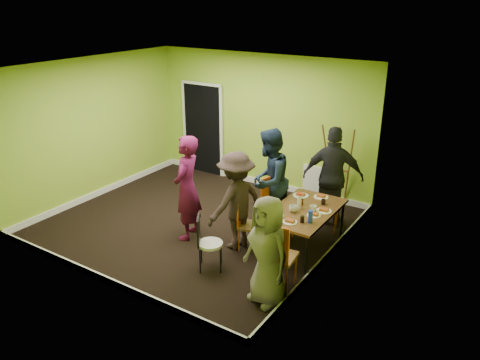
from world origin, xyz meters
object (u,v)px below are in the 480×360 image
object	(u,v)px
chair_left_near	(246,221)
person_standing	(187,188)
chair_back_end	(330,191)
chair_front_end	(277,253)
person_front_end	(268,251)
blue_bottle	(310,217)
dining_table	(304,213)
orange_bottle	(301,203)
chair_left_far	(275,204)
person_back_end	(333,177)
easel	(337,168)
person_left_near	(236,201)
thermos	(299,202)
person_left_far	(269,181)
chair_bentwood	(206,240)

from	to	relation	value
chair_left_near	person_standing	bearing A→B (deg)	-96.34
chair_back_end	chair_front_end	bearing A→B (deg)	79.34
person_standing	person_front_end	bearing A→B (deg)	51.34
blue_bottle	person_front_end	world-z (taller)	person_front_end
dining_table	person_front_end	size ratio (longest dim) A/B	0.99
orange_bottle	person_front_end	distance (m)	1.58
chair_left_far	person_front_end	bearing A→B (deg)	41.11
dining_table	person_back_end	size ratio (longest dim) A/B	0.84
orange_bottle	easel	bearing A→B (deg)	93.75
person_left_near	chair_front_end	bearing A→B (deg)	72.94
dining_table	orange_bottle	xyz separation A→B (m)	(-0.11, 0.12, 0.09)
thermos	person_back_end	xyz separation A→B (m)	(0.05, 1.23, 0.04)
chair_back_end	orange_bottle	xyz separation A→B (m)	(-0.09, -0.98, 0.13)
easel	person_front_end	bearing A→B (deg)	-83.33
chair_left_far	easel	bearing A→B (deg)	-179.18
person_left_far	person_left_near	world-z (taller)	person_left_far
chair_bentwood	easel	world-z (taller)	easel
thermos	blue_bottle	bearing A→B (deg)	-45.04
chair_left_far	person_left_far	bearing A→B (deg)	-107.96
orange_bottle	person_left_near	world-z (taller)	person_left_near
chair_left_near	person_front_end	size ratio (longest dim) A/B	0.57
chair_back_end	person_left_near	size ratio (longest dim) A/B	0.57
chair_left_near	thermos	xyz separation A→B (m)	(0.74, 0.37, 0.37)
chair_left_near	easel	world-z (taller)	easel
dining_table	easel	bearing A→B (deg)	96.78
blue_bottle	person_back_end	xyz separation A→B (m)	(-0.30, 1.58, 0.05)
orange_bottle	person_left_far	world-z (taller)	person_left_far
thermos	orange_bottle	distance (m)	0.15
chair_left_far	person_front_end	size ratio (longest dim) A/B	0.69
chair_front_end	person_left_far	distance (m)	1.87
person_front_end	thermos	bearing A→B (deg)	119.21
easel	person_left_far	bearing A→B (deg)	-112.02
dining_table	person_standing	xyz separation A→B (m)	(-1.86, -0.57, 0.20)
chair_back_end	person_standing	world-z (taller)	person_standing
orange_bottle	person_left_near	size ratio (longest dim) A/B	0.05
person_back_end	chair_left_near	bearing A→B (deg)	44.30
person_standing	orange_bottle	bearing A→B (deg)	95.95
chair_left_far	person_left_near	xyz separation A→B (m)	(-0.34, -0.67, 0.22)
chair_bentwood	person_front_end	size ratio (longest dim) A/B	0.57
person_front_end	easel	bearing A→B (deg)	116.07
chair_front_end	person_left_near	bearing A→B (deg)	140.00
chair_left_near	easel	xyz separation A→B (m)	(0.60, 2.29, 0.32)
blue_bottle	person_standing	bearing A→B (deg)	-174.27
easel	blue_bottle	xyz separation A→B (m)	(0.50, -2.28, 0.04)
person_standing	person_front_end	xyz separation A→B (m)	(2.03, -0.86, -0.13)
person_left_near	person_back_end	size ratio (longest dim) A/B	0.91
chair_left_far	blue_bottle	xyz separation A→B (m)	(0.93, -0.62, 0.26)
chair_front_end	person_back_end	size ratio (longest dim) A/B	0.59
dining_table	orange_bottle	size ratio (longest dim) A/B	19.91
chair_back_end	chair_front_end	size ratio (longest dim) A/B	0.88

